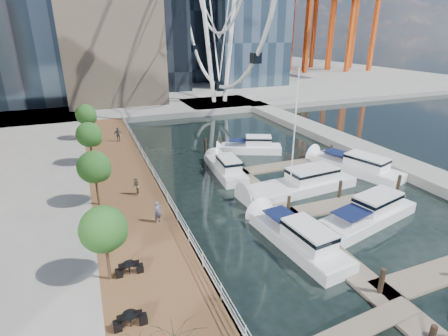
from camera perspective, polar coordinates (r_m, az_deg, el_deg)
ground at (r=22.86m, az=14.69°, el=-18.14°), size 520.00×520.00×0.00m
boardwalk at (r=31.91m, az=-15.40°, el=-5.01°), size 6.00×60.00×1.00m
seawall at (r=32.28m, az=-10.13°, el=-4.23°), size 0.25×60.00×1.00m
land_far at (r=117.05m, az=-16.67°, el=13.84°), size 200.00×114.00×1.00m
breakwater at (r=48.09m, az=20.22°, el=3.43°), size 4.00×60.00×1.00m
pier at (r=71.76m, az=-0.76°, el=10.38°), size 14.00×12.00×1.00m
railing at (r=31.84m, az=-10.42°, el=-2.59°), size 0.10×60.00×1.05m
floating_docks at (r=33.57m, az=15.88°, el=-3.72°), size 16.00×34.00×2.60m
port_cranes at (r=135.07m, az=15.19°, el=23.22°), size 40.00×52.00×38.00m
street_trees at (r=29.43m, az=-20.48°, el=0.13°), size 2.60×42.60×4.60m
yacht_foreground at (r=30.63m, az=22.20°, el=-8.15°), size 10.79×5.06×2.15m
pedestrian_near at (r=26.44m, az=-10.76°, el=-7.08°), size 0.70×0.56×1.69m
pedestrian_mid at (r=31.06m, az=-14.18°, el=-2.94°), size 0.69×0.85×1.65m
pedestrian_far at (r=46.95m, az=-16.88°, el=5.25°), size 1.15×0.62×1.87m
moored_yachts at (r=34.18m, az=13.41°, el=-3.92°), size 18.56×34.25×11.50m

